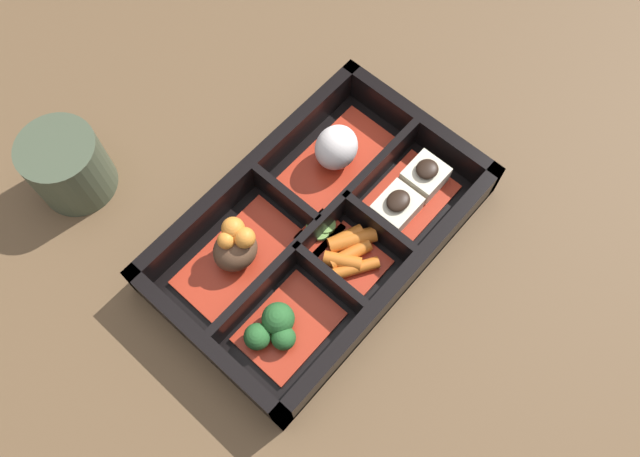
% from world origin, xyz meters
% --- Properties ---
extents(ground_plane, '(3.00, 3.00, 0.00)m').
position_xyz_m(ground_plane, '(0.00, 0.00, 0.00)').
color(ground_plane, brown).
extents(bento_base, '(0.33, 0.20, 0.01)m').
position_xyz_m(bento_base, '(0.00, 0.00, 0.01)').
color(bento_base, black).
rests_on(bento_base, ground_plane).
extents(bento_rim, '(0.33, 0.20, 0.05)m').
position_xyz_m(bento_rim, '(0.00, -0.00, 0.02)').
color(bento_rim, black).
rests_on(bento_rim, ground_plane).
extents(bowl_stew, '(0.13, 0.06, 0.06)m').
position_xyz_m(bowl_stew, '(-0.07, 0.04, 0.03)').
color(bowl_stew, '#B22D19').
rests_on(bowl_stew, bento_base).
extents(bowl_rice, '(0.13, 0.06, 0.05)m').
position_xyz_m(bowl_rice, '(0.07, 0.04, 0.03)').
color(bowl_rice, '#B22D19').
rests_on(bowl_rice, bento_base).
extents(bowl_greens, '(0.09, 0.07, 0.04)m').
position_xyz_m(bowl_greens, '(-0.10, -0.04, 0.02)').
color(bowl_greens, '#B22D19').
rests_on(bowl_greens, bento_base).
extents(bowl_carrots, '(0.07, 0.07, 0.02)m').
position_xyz_m(bowl_carrots, '(0.00, -0.04, 0.02)').
color(bowl_carrots, '#B22D19').
rests_on(bowl_carrots, bento_base).
extents(bowl_tofu, '(0.09, 0.07, 0.04)m').
position_xyz_m(bowl_tofu, '(0.09, -0.04, 0.02)').
color(bowl_tofu, '#B22D19').
rests_on(bowl_tofu, bento_base).
extents(bowl_pickles, '(0.04, 0.03, 0.01)m').
position_xyz_m(bowl_pickles, '(0.00, 0.00, 0.02)').
color(bowl_pickles, '#B22D19').
rests_on(bowl_pickles, bento_base).
extents(tea_cup, '(0.08, 0.08, 0.07)m').
position_xyz_m(tea_cup, '(-0.12, 0.23, 0.04)').
color(tea_cup, '#424C38').
rests_on(tea_cup, ground_plane).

